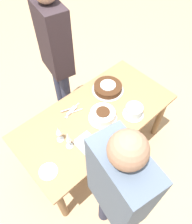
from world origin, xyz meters
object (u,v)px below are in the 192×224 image
(cake_center_white, at_px, (103,115))
(cake_front_chocolate, at_px, (108,88))
(person_watching, at_px, (118,193))
(cake_back_decorated, at_px, (134,111))
(wine_glass_far, at_px, (68,138))
(wine_glass_near, at_px, (58,131))
(person_cutting, at_px, (56,52))

(cake_center_white, xyz_separation_m, cake_front_chocolate, (-0.30, -0.23, -0.01))
(cake_center_white, xyz_separation_m, person_watching, (0.50, 0.65, 0.26))
(cake_front_chocolate, relative_size, cake_back_decorated, 1.64)
(cake_front_chocolate, xyz_separation_m, person_watching, (0.80, 0.88, 0.27))
(wine_glass_far, bearing_deg, wine_glass_near, -79.23)
(cake_front_chocolate, distance_m, wine_glass_near, 0.77)
(cake_center_white, height_order, person_watching, person_watching)
(person_cutting, distance_m, person_watching, 1.52)
(cake_center_white, relative_size, person_watching, 0.16)
(cake_front_chocolate, distance_m, cake_back_decorated, 0.41)
(cake_center_white, xyz_separation_m, wine_glass_near, (0.45, -0.08, 0.09))
(cake_center_white, relative_size, cake_back_decorated, 1.36)
(wine_glass_near, height_order, person_watching, person_watching)
(cake_back_decorated, relative_size, person_cutting, 0.12)
(cake_center_white, height_order, cake_back_decorated, cake_back_decorated)
(cake_center_white, bearing_deg, person_watching, 52.41)
(cake_front_chocolate, bearing_deg, wine_glass_near, 11.29)
(wine_glass_far, bearing_deg, cake_front_chocolate, -160.48)
(cake_back_decorated, bearing_deg, person_watching, 32.32)
(cake_center_white, distance_m, wine_glass_far, 0.44)
(wine_glass_far, bearing_deg, person_cutting, -121.54)
(cake_center_white, distance_m, cake_back_decorated, 0.30)
(cake_center_white, height_order, person_cutting, person_cutting)
(cake_front_chocolate, bearing_deg, cake_back_decorated, 83.42)
(cake_back_decorated, xyz_separation_m, person_watching, (0.75, 0.47, 0.25))
(cake_back_decorated, bearing_deg, wine_glass_near, -20.02)
(cake_front_chocolate, xyz_separation_m, person_cutting, (0.24, -0.53, 0.30))
(cake_back_decorated, relative_size, person_watching, 0.12)
(cake_front_chocolate, height_order, cake_back_decorated, cake_back_decorated)
(cake_center_white, relative_size, wine_glass_near, 1.44)
(cake_center_white, xyz_separation_m, wine_glass_far, (0.43, 0.03, 0.10))
(cake_back_decorated, distance_m, wine_glass_near, 0.75)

